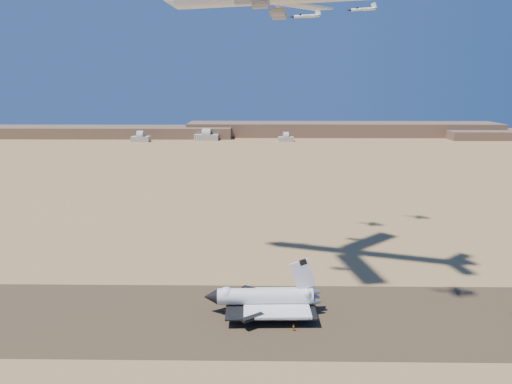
{
  "coord_description": "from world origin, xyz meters",
  "views": [
    {
      "loc": [
        12.24,
        -144.6,
        72.63
      ],
      "look_at": [
        9.91,
        8.0,
        38.79
      ],
      "focal_mm": 35.0,
      "sensor_mm": 36.0,
      "label": 1
    }
  ],
  "objects_px": {
    "shuttle": "(264,298)",
    "chase_jet_e": "(306,16)",
    "chase_jet_f": "(363,9)",
    "crew_c": "(294,328)",
    "crew_a": "(283,318)",
    "crew_b": "(297,319)"
  },
  "relations": [
    {
      "from": "crew_b",
      "to": "chase_jet_e",
      "type": "bearing_deg",
      "value": -25.74
    },
    {
      "from": "shuttle",
      "to": "crew_c",
      "type": "relative_size",
      "value": 19.22
    },
    {
      "from": "shuttle",
      "to": "crew_b",
      "type": "relative_size",
      "value": 21.42
    },
    {
      "from": "shuttle",
      "to": "chase_jet_e",
      "type": "height_order",
      "value": "chase_jet_e"
    },
    {
      "from": "crew_b",
      "to": "crew_c",
      "type": "xyz_separation_m",
      "value": [
        -1.34,
        -5.84,
        0.1
      ]
    },
    {
      "from": "shuttle",
      "to": "chase_jet_e",
      "type": "relative_size",
      "value": 2.66
    },
    {
      "from": "crew_a",
      "to": "chase_jet_e",
      "type": "relative_size",
      "value": 0.13
    },
    {
      "from": "crew_a",
      "to": "chase_jet_e",
      "type": "distance_m",
      "value": 132.14
    },
    {
      "from": "crew_c",
      "to": "chase_jet_e",
      "type": "bearing_deg",
      "value": -40.25
    },
    {
      "from": "crew_b",
      "to": "chase_jet_f",
      "type": "bearing_deg",
      "value": -39.8
    },
    {
      "from": "crew_c",
      "to": "crew_a",
      "type": "bearing_deg",
      "value": -10.33
    },
    {
      "from": "crew_b",
      "to": "chase_jet_f",
      "type": "height_order",
      "value": "chase_jet_f"
    },
    {
      "from": "crew_a",
      "to": "crew_b",
      "type": "bearing_deg",
      "value": -114.48
    },
    {
      "from": "shuttle",
      "to": "crew_c",
      "type": "bearing_deg",
      "value": -55.42
    },
    {
      "from": "shuttle",
      "to": "chase_jet_f",
      "type": "xyz_separation_m",
      "value": [
        44.83,
        93.23,
        100.09
      ]
    },
    {
      "from": "crew_a",
      "to": "chase_jet_f",
      "type": "distance_m",
      "value": 148.82
    },
    {
      "from": "crew_c",
      "to": "chase_jet_f",
      "type": "relative_size",
      "value": 0.14
    },
    {
      "from": "shuttle",
      "to": "crew_a",
      "type": "relative_size",
      "value": 21.28
    },
    {
      "from": "chase_jet_e",
      "to": "crew_b",
      "type": "bearing_deg",
      "value": -72.05
    },
    {
      "from": "crew_b",
      "to": "crew_c",
      "type": "relative_size",
      "value": 0.9
    },
    {
      "from": "crew_c",
      "to": "chase_jet_f",
      "type": "distance_m",
      "value": 152.22
    },
    {
      "from": "shuttle",
      "to": "crew_c",
      "type": "distance_m",
      "value": 15.31
    }
  ]
}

